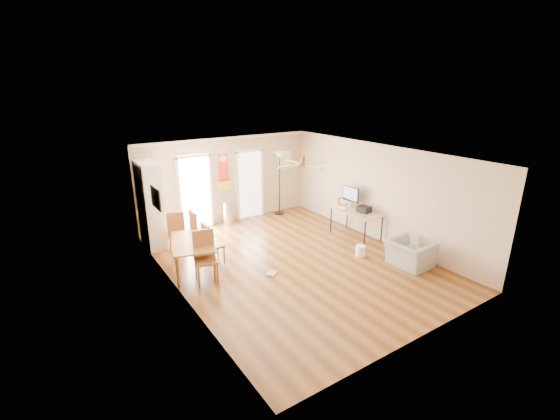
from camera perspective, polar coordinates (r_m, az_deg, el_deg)
floor at (r=9.18m, az=2.07°, el=-7.82°), size 7.00×7.00×0.00m
ceiling at (r=8.37m, az=2.28°, el=8.37°), size 5.50×7.00×0.00m
wall_back at (r=11.61m, az=-7.90°, el=4.48°), size 5.50×0.04×2.60m
wall_front at (r=6.39m, az=20.84°, el=-8.45°), size 5.50×0.04×2.60m
wall_left at (r=7.53m, az=-15.20°, el=-3.74°), size 0.04×7.00×2.60m
wall_right at (r=10.46m, az=14.57°, el=2.52°), size 0.04×7.00×2.60m
crown_molding at (r=8.38m, az=2.27°, el=8.10°), size 5.50×7.00×0.08m
kitchen_doorway at (r=11.26m, az=-12.63°, el=2.46°), size 0.90×0.10×2.10m
bathroom_doorway at (r=11.98m, az=-4.58°, el=3.81°), size 0.80×0.10×2.10m
wall_decal at (r=11.48m, az=-8.47°, el=5.58°), size 0.46×0.03×1.10m
ac_grille at (r=12.49m, az=0.65°, el=7.51°), size 0.50×0.04×0.60m
framed_poster at (r=8.69m, az=-18.23°, el=1.73°), size 0.04×0.66×0.48m
ceiling_fan at (r=8.16m, az=3.49°, el=6.88°), size 1.24×1.24×0.20m
bookshelf at (r=10.27m, az=-18.97°, el=0.74°), size 0.55×1.05×2.23m
dining_table at (r=8.84m, az=-12.86°, el=-6.75°), size 1.26×1.66×0.73m
dining_chair_right_a at (r=9.65m, az=-11.64°, el=-3.23°), size 0.48×0.48×1.12m
dining_chair_right_b at (r=9.08m, az=-9.99°, el=-4.93°), size 0.42×0.42×1.00m
dining_chair_near at (r=8.24m, az=-11.10°, el=-7.10°), size 0.55×0.55×1.11m
dining_chair_far at (r=10.08m, az=-15.31°, el=-2.84°), size 0.54×0.54×1.03m
trash_can at (r=11.58m, az=-7.82°, el=-0.49°), size 0.40×0.40×0.68m
torchiere_lamp at (r=12.21m, az=-0.09°, el=4.01°), size 0.44×0.44×2.05m
computer_desk at (r=10.69m, az=11.30°, el=-2.09°), size 0.71×1.42×0.76m
imac at (r=10.83m, az=10.54°, el=1.98°), size 0.17×0.63×0.58m
keyboard at (r=10.81m, az=9.06°, el=0.44°), size 0.19×0.44×0.02m
printer at (r=10.49m, az=12.55°, el=0.12°), size 0.32×0.36×0.17m
orange_bottle at (r=10.96m, az=8.87°, el=1.33°), size 0.09×0.09×0.24m
wastebasket_a at (r=9.65m, az=12.04°, el=-6.00°), size 0.26×0.26×0.27m
floor_cloth at (r=8.63m, az=-1.28°, el=-9.52°), size 0.31×0.31×0.04m
armchair at (r=9.38m, az=18.92°, el=-6.21°), size 0.86×0.97×0.62m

